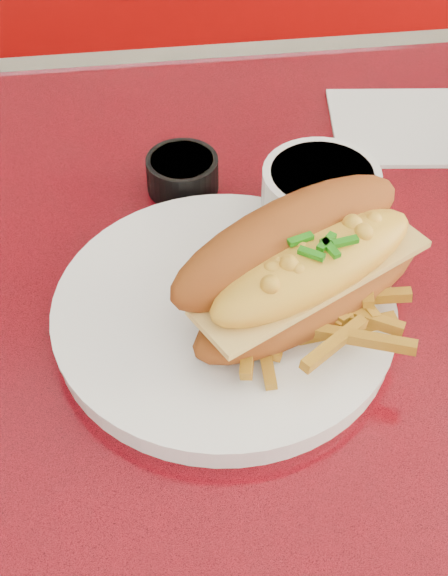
{
  "coord_description": "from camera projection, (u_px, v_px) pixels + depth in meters",
  "views": [
    {
      "loc": [
        -0.2,
        -0.43,
        1.25
      ],
      "look_at": [
        -0.14,
        -0.01,
        0.81
      ],
      "focal_mm": 50.0,
      "sensor_mm": 36.0,
      "label": 1
    }
  ],
  "objects": [
    {
      "name": "diner_table",
      "position": [
        371.0,
        410.0,
        0.77
      ],
      "size": [
        1.23,
        0.83,
        0.77
      ],
      "color": "red",
      "rests_on": "ground"
    },
    {
      "name": "booth_bench_far",
      "position": [
        244.0,
        164.0,
        1.56
      ],
      "size": [
        1.2,
        0.51,
        0.9
      ],
      "color": "#960B0A",
      "rests_on": "ground"
    },
    {
      "name": "dinner_plate",
      "position": [
        224.0,
        314.0,
        0.63
      ],
      "size": [
        0.34,
        0.34,
        0.02
      ],
      "rotation": [
        0.0,
        0.0,
        -0.31
      ],
      "color": "white",
      "rests_on": "diner_table"
    },
    {
      "name": "mac_hoagie",
      "position": [
        304.0,
        266.0,
        0.6
      ],
      "size": [
        0.24,
        0.19,
        0.09
      ],
      "rotation": [
        0.0,
        0.0,
        0.5
      ],
      "color": "#934717",
      "rests_on": "dinner_plate"
    },
    {
      "name": "fries_pile",
      "position": [
        310.0,
        308.0,
        0.6
      ],
      "size": [
        0.12,
        0.11,
        0.03
      ],
      "primitive_type": null,
      "rotation": [
        0.0,
        0.0,
        -0.05
      ],
      "color": "#C68C21",
      "rests_on": "dinner_plate"
    },
    {
      "name": "fork",
      "position": [
        300.0,
        293.0,
        0.63
      ],
      "size": [
        0.05,
        0.14,
        0.0
      ],
      "rotation": [
        0.0,
        0.0,
        1.83
      ],
      "color": "#B8B9BD",
      "rests_on": "dinner_plate"
    },
    {
      "name": "gravy_ramekin",
      "position": [
        320.0,
        196.0,
        0.7
      ],
      "size": [
        0.13,
        0.13,
        0.06
      ],
      "rotation": [
        0.0,
        0.0,
        0.35
      ],
      "color": "white",
      "rests_on": "diner_table"
    },
    {
      "name": "sauce_cup_left",
      "position": [
        182.0,
        172.0,
        0.74
      ],
      "size": [
        0.07,
        0.07,
        0.03
      ],
      "rotation": [
        0.0,
        0.0,
        0.02
      ],
      "color": "black",
      "rests_on": "diner_table"
    },
    {
      "name": "paper_napkin",
      "position": [
        397.0,
        126.0,
        0.82
      ],
      "size": [
        0.15,
        0.15,
        0.0
      ],
      "primitive_type": "cube",
      "rotation": [
        0.0,
        0.0,
        -0.12
      ],
      "color": "silver",
      "rests_on": "diner_table"
    }
  ]
}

